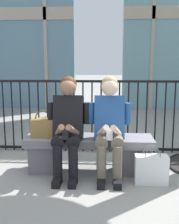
# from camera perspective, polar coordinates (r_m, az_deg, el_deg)

# --- Properties ---
(ground_plane) EXTENTS (60.00, 60.00, 0.00)m
(ground_plane) POSITION_cam_1_polar(r_m,az_deg,el_deg) (3.61, -0.09, -12.08)
(ground_plane) COLOR gray
(stone_bench) EXTENTS (1.60, 0.44, 0.45)m
(stone_bench) POSITION_cam_1_polar(r_m,az_deg,el_deg) (3.52, -0.09, -7.99)
(stone_bench) COLOR slate
(stone_bench) RESTS_ON ground
(seated_person_with_phone) EXTENTS (0.52, 0.66, 1.21)m
(seated_person_with_phone) POSITION_cam_1_polar(r_m,az_deg,el_deg) (3.32, -4.53, -2.34)
(seated_person_with_phone) COLOR black
(seated_person_with_phone) RESTS_ON ground
(seated_person_companion) EXTENTS (0.52, 0.66, 1.21)m
(seated_person_companion) POSITION_cam_1_polar(r_m,az_deg,el_deg) (3.29, 4.14, -2.44)
(seated_person_companion) COLOR #6B6051
(seated_person_companion) RESTS_ON ground
(handbag_on_bench) EXTENTS (0.28, 0.19, 0.33)m
(handbag_on_bench) POSITION_cam_1_polar(r_m,az_deg,el_deg) (3.51, -9.61, -3.12)
(handbag_on_bench) COLOR olive
(handbag_on_bench) RESTS_ON stone_bench
(shopping_bag) EXTENTS (0.37, 0.16, 0.44)m
(shopping_bag) POSITION_cam_1_polar(r_m,az_deg,el_deg) (3.28, 12.69, -11.46)
(shopping_bag) COLOR white
(shopping_bag) RESTS_ON ground
(plaza_railing) EXTENTS (8.87, 0.04, 1.12)m
(plaza_railing) POSITION_cam_1_polar(r_m,az_deg,el_deg) (4.22, 0.52, -0.83)
(plaza_railing) COLOR black
(plaza_railing) RESTS_ON ground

